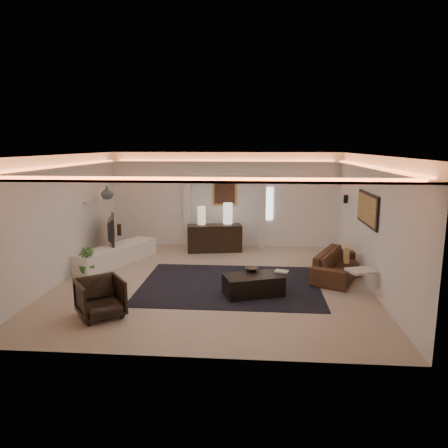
# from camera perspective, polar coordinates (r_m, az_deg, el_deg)

# --- Properties ---
(floor) EXTENTS (7.00, 7.00, 0.00)m
(floor) POSITION_cam_1_polar(r_m,az_deg,el_deg) (9.71, -1.47, -7.92)
(floor) COLOR #AA9D8D
(floor) RESTS_ON ground
(ceiling) EXTENTS (7.00, 7.00, 0.00)m
(ceiling) POSITION_cam_1_polar(r_m,az_deg,el_deg) (9.20, -1.56, 9.46)
(ceiling) COLOR white
(ceiling) RESTS_ON ground
(wall_back) EXTENTS (7.00, 0.00, 7.00)m
(wall_back) POSITION_cam_1_polar(r_m,az_deg,el_deg) (12.79, 0.12, 3.33)
(wall_back) COLOR white
(wall_back) RESTS_ON ground
(wall_front) EXTENTS (7.00, 0.00, 7.00)m
(wall_front) POSITION_cam_1_polar(r_m,az_deg,el_deg) (5.97, -5.02, -5.48)
(wall_front) COLOR white
(wall_front) RESTS_ON ground
(wall_left) EXTENTS (0.00, 7.00, 7.00)m
(wall_left) POSITION_cam_1_polar(r_m,az_deg,el_deg) (10.31, -21.24, 0.77)
(wall_left) COLOR white
(wall_left) RESTS_ON ground
(wall_right) EXTENTS (0.00, 7.00, 7.00)m
(wall_right) POSITION_cam_1_polar(r_m,az_deg,el_deg) (9.64, 19.67, 0.21)
(wall_right) COLOR white
(wall_right) RESTS_ON ground
(cove_soffit) EXTENTS (7.00, 7.00, 0.04)m
(cove_soffit) POSITION_cam_1_polar(r_m,az_deg,el_deg) (9.21, -1.55, 7.71)
(cove_soffit) COLOR silver
(cove_soffit) RESTS_ON ceiling
(daylight_slit) EXTENTS (0.25, 0.03, 1.00)m
(daylight_slit) POSITION_cam_1_polar(r_m,az_deg,el_deg) (12.75, 6.18, 2.79)
(daylight_slit) COLOR white
(daylight_slit) RESTS_ON wall_back
(area_rug) EXTENTS (4.00, 3.00, 0.01)m
(area_rug) POSITION_cam_1_polar(r_m,az_deg,el_deg) (9.49, 0.84, -8.33)
(area_rug) COLOR black
(area_rug) RESTS_ON ground
(pilaster_left) EXTENTS (0.22, 0.20, 2.20)m
(pilaster_left) POSITION_cam_1_polar(r_m,az_deg,el_deg) (12.88, -5.02, 1.77)
(pilaster_left) COLOR silver
(pilaster_left) RESTS_ON ground
(pilaster_right) EXTENTS (0.22, 0.20, 2.20)m
(pilaster_right) POSITION_cam_1_polar(r_m,az_deg,el_deg) (12.71, 5.27, 1.64)
(pilaster_right) COLOR silver
(pilaster_right) RESTS_ON ground
(alcove_header) EXTENTS (2.52, 0.20, 0.12)m
(alcove_header) POSITION_cam_1_polar(r_m,az_deg,el_deg) (12.61, 0.09, 6.88)
(alcove_header) COLOR silver
(alcove_header) RESTS_ON wall_back
(painting_frame) EXTENTS (0.74, 0.04, 0.74)m
(painting_frame) POSITION_cam_1_polar(r_m,az_deg,el_deg) (12.74, 0.11, 4.20)
(painting_frame) COLOR tan
(painting_frame) RESTS_ON wall_back
(painting_canvas) EXTENTS (0.62, 0.02, 0.62)m
(painting_canvas) POSITION_cam_1_polar(r_m,az_deg,el_deg) (12.71, 0.10, 4.19)
(painting_canvas) COLOR #4C2D1E
(painting_canvas) RESTS_ON wall_back
(art_panel_frame) EXTENTS (0.04, 1.64, 0.74)m
(art_panel_frame) POSITION_cam_1_polar(r_m,az_deg,el_deg) (9.87, 19.15, 1.96)
(art_panel_frame) COLOR black
(art_panel_frame) RESTS_ON wall_right
(art_panel_gold) EXTENTS (0.02, 1.50, 0.62)m
(art_panel_gold) POSITION_cam_1_polar(r_m,az_deg,el_deg) (9.87, 19.01, 1.96)
(art_panel_gold) COLOR tan
(art_panel_gold) RESTS_ON wall_right
(wall_sconce) EXTENTS (0.12, 0.12, 0.22)m
(wall_sconce) POSITION_cam_1_polar(r_m,az_deg,el_deg) (11.69, 16.40, 3.31)
(wall_sconce) COLOR black
(wall_sconce) RESTS_ON wall_right
(wall_niche) EXTENTS (0.10, 0.55, 0.04)m
(wall_niche) POSITION_cam_1_polar(r_m,az_deg,el_deg) (11.52, -18.06, 2.97)
(wall_niche) COLOR silver
(wall_niche) RESTS_ON wall_left
(console) EXTENTS (1.66, 0.77, 0.80)m
(console) POSITION_cam_1_polar(r_m,az_deg,el_deg) (12.29, -1.32, -1.96)
(console) COLOR black
(console) RESTS_ON ground
(lamp_left) EXTENTS (0.29, 0.29, 0.54)m
(lamp_left) POSITION_cam_1_polar(r_m,az_deg,el_deg) (12.28, -3.10, 1.30)
(lamp_left) COLOR beige
(lamp_left) RESTS_ON console
(lamp_right) EXTENTS (0.32, 0.32, 0.62)m
(lamp_right) POSITION_cam_1_polar(r_m,az_deg,el_deg) (12.37, 0.53, 1.39)
(lamp_right) COLOR white
(lamp_right) RESTS_ON console
(media_ledge) EXTENTS (1.66, 2.65, 0.49)m
(media_ledge) POSITION_cam_1_polar(r_m,az_deg,el_deg) (11.48, -14.63, -4.14)
(media_ledge) COLOR white
(media_ledge) RESTS_ON ground
(tv) EXTENTS (1.28, 0.58, 0.75)m
(tv) POSITION_cam_1_polar(r_m,az_deg,el_deg) (11.79, -15.68, -0.80)
(tv) COLOR black
(tv) RESTS_ON media_ledge
(figurine) EXTENTS (0.14, 0.14, 0.34)m
(figurine) POSITION_cam_1_polar(r_m,az_deg,el_deg) (12.69, -14.21, -0.77)
(figurine) COLOR #362316
(figurine) RESTS_ON media_ledge
(ginger_jar) EXTENTS (0.36, 0.36, 0.35)m
(ginger_jar) POSITION_cam_1_polar(r_m,az_deg,el_deg) (11.72, -15.78, 4.17)
(ginger_jar) COLOR #3F5C69
(ginger_jar) RESTS_ON wall_niche
(plant) EXTENTS (0.39, 0.39, 0.69)m
(plant) POSITION_cam_1_polar(r_m,az_deg,el_deg) (10.55, -18.33, -4.98)
(plant) COLOR #346A28
(plant) RESTS_ON ground
(sofa) EXTENTS (2.26, 1.62, 0.62)m
(sofa) POSITION_cam_1_polar(r_m,az_deg,el_deg) (10.35, 15.50, -5.35)
(sofa) COLOR black
(sofa) RESTS_ON ground
(throw_blanket) EXTENTS (0.62, 0.56, 0.06)m
(throw_blanket) POSITION_cam_1_polar(r_m,az_deg,el_deg) (9.11, 18.28, -6.12)
(throw_blanket) COLOR #FFE6CB
(throw_blanket) RESTS_ON sofa
(throw_pillow) EXTENTS (0.17, 0.40, 0.38)m
(throw_pillow) POSITION_cam_1_polar(r_m,az_deg,el_deg) (10.39, 16.48, -3.94)
(throw_pillow) COLOR tan
(throw_pillow) RESTS_ON sofa
(coffee_table) EXTENTS (1.35, 1.02, 0.45)m
(coffee_table) POSITION_cam_1_polar(r_m,az_deg,el_deg) (8.85, 4.03, -8.43)
(coffee_table) COLOR black
(coffee_table) RESTS_ON ground
(bowl) EXTENTS (0.30, 0.30, 0.07)m
(bowl) POSITION_cam_1_polar(r_m,az_deg,el_deg) (9.09, 3.83, -6.30)
(bowl) COLOR #423425
(bowl) RESTS_ON coffee_table
(magazine) EXTENTS (0.33, 0.28, 0.03)m
(magazine) POSITION_cam_1_polar(r_m,az_deg,el_deg) (9.05, 7.90, -6.60)
(magazine) COLOR beige
(magazine) RESTS_ON coffee_table
(armchair) EXTENTS (1.10, 1.10, 0.72)m
(armchair) POSITION_cam_1_polar(r_m,az_deg,el_deg) (8.04, -16.63, -9.71)
(armchair) COLOR black
(armchair) RESTS_ON ground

